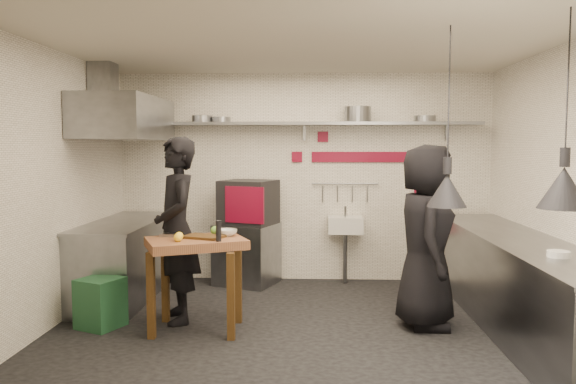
{
  "coord_description": "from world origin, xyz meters",
  "views": [
    {
      "loc": [
        0.11,
        -5.51,
        1.82
      ],
      "look_at": [
        -0.14,
        0.3,
        1.35
      ],
      "focal_mm": 35.0,
      "sensor_mm": 36.0,
      "label": 1
    }
  ],
  "objects_px": {
    "prep_table": "(196,285)",
    "chef_right": "(426,236)",
    "combi_oven": "(249,202)",
    "oven_stand": "(247,254)",
    "chef_left": "(177,230)",
    "green_bin": "(101,303)"
  },
  "relations": [
    {
      "from": "prep_table",
      "to": "chef_right",
      "type": "relative_size",
      "value": 0.5
    },
    {
      "from": "combi_oven",
      "to": "chef_right",
      "type": "xyz_separation_m",
      "value": [
        1.98,
        -1.65,
        -0.17
      ]
    },
    {
      "from": "combi_oven",
      "to": "oven_stand",
      "type": "bearing_deg",
      "value": 150.64
    },
    {
      "from": "chef_right",
      "to": "combi_oven",
      "type": "bearing_deg",
      "value": 55.59
    },
    {
      "from": "chef_left",
      "to": "chef_right",
      "type": "bearing_deg",
      "value": 64.24
    },
    {
      "from": "prep_table",
      "to": "oven_stand",
      "type": "bearing_deg",
      "value": 57.9
    },
    {
      "from": "green_bin",
      "to": "prep_table",
      "type": "relative_size",
      "value": 0.54
    },
    {
      "from": "oven_stand",
      "to": "prep_table",
      "type": "bearing_deg",
      "value": -77.88
    },
    {
      "from": "prep_table",
      "to": "chef_left",
      "type": "relative_size",
      "value": 0.48
    },
    {
      "from": "oven_stand",
      "to": "combi_oven",
      "type": "xyz_separation_m",
      "value": [
        0.03,
        -0.04,
        0.69
      ]
    },
    {
      "from": "oven_stand",
      "to": "prep_table",
      "type": "distance_m",
      "value": 1.94
    },
    {
      "from": "oven_stand",
      "to": "green_bin",
      "type": "height_order",
      "value": "oven_stand"
    },
    {
      "from": "green_bin",
      "to": "chef_right",
      "type": "bearing_deg",
      "value": 3.1
    },
    {
      "from": "oven_stand",
      "to": "prep_table",
      "type": "xyz_separation_m",
      "value": [
        -0.28,
        -1.92,
        0.06
      ]
    },
    {
      "from": "chef_right",
      "to": "prep_table",
      "type": "bearing_deg",
      "value": 101.15
    },
    {
      "from": "chef_right",
      "to": "oven_stand",
      "type": "bearing_deg",
      "value": 55.41
    },
    {
      "from": "combi_oven",
      "to": "chef_right",
      "type": "relative_size",
      "value": 0.35
    },
    {
      "from": "combi_oven",
      "to": "chef_left",
      "type": "xyz_separation_m",
      "value": [
        -0.57,
        -1.58,
        -0.13
      ]
    },
    {
      "from": "prep_table",
      "to": "chef_right",
      "type": "bearing_deg",
      "value": -18.13
    },
    {
      "from": "green_bin",
      "to": "combi_oven",
      "type": "bearing_deg",
      "value": 54.64
    },
    {
      "from": "oven_stand",
      "to": "green_bin",
      "type": "relative_size",
      "value": 1.6
    },
    {
      "from": "oven_stand",
      "to": "combi_oven",
      "type": "distance_m",
      "value": 0.69
    }
  ]
}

